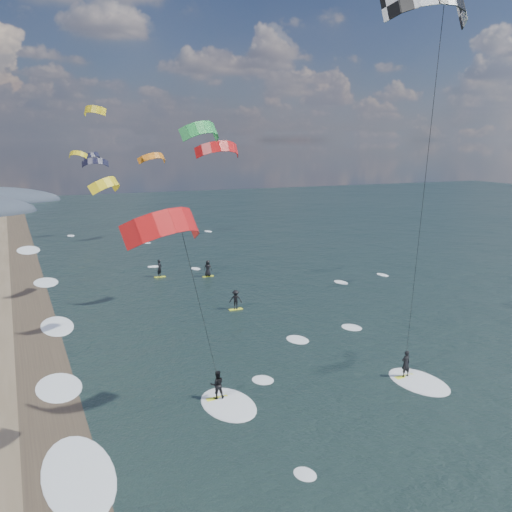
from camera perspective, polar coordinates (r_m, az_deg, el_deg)
name	(u,v)px	position (r m, az deg, el deg)	size (l,w,h in m)	color
ground	(404,489)	(24.37, 14.63, -21.60)	(260.00, 260.00, 0.00)	black
wet_sand_strip	(54,432)	(28.94, -19.51, -16.25)	(3.00, 240.00, 0.00)	#382D23
kitesurfer_near_a	(437,105)	(25.77, 17.63, 14.23)	(7.48, 8.21, 19.52)	#E6F62B
kitesurfer_near_b	(198,293)	(23.69, -5.85, -3.74)	(6.91, 8.74, 11.57)	#E6F62B
far_kitesurfers	(207,281)	(51.14, -4.90, -2.50)	(5.50, 14.01, 1.74)	#E6F62B
bg_kite_field	(121,152)	(70.43, -13.33, 10.10)	(13.79, 73.55, 7.92)	yellow
shoreline_surf	(71,387)	(33.30, -18.05, -12.38)	(2.40, 79.40, 0.11)	white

